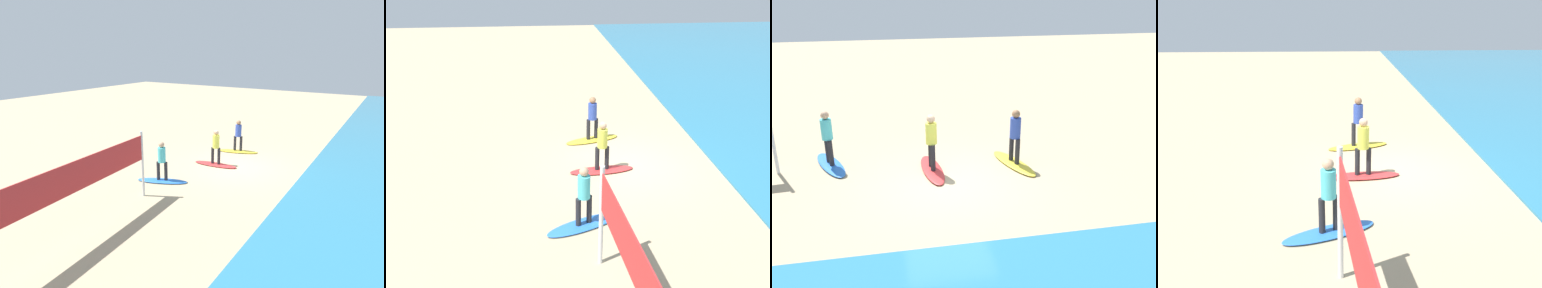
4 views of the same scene
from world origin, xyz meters
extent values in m
plane|color=tan|center=(0.00, 0.00, 0.00)|extent=(60.00, 60.00, 0.00)
ellipsoid|color=yellow|center=(-2.19, -0.83, 0.04)|extent=(1.14, 2.17, 0.09)
cylinder|color=#232328|center=(-2.23, -0.67, 0.48)|extent=(0.14, 0.14, 0.78)
cylinder|color=#232328|center=(-2.14, -0.98, 0.48)|extent=(0.14, 0.14, 0.78)
cylinder|color=#334CAD|center=(-2.19, -0.83, 1.18)|extent=(0.32, 0.32, 0.62)
sphere|color=#9E704C|center=(-2.19, -0.83, 1.61)|extent=(0.24, 0.24, 0.24)
ellipsoid|color=red|center=(0.30, -0.84, 0.04)|extent=(0.73, 2.14, 0.09)
cylinder|color=#232328|center=(0.29, -0.68, 0.48)|extent=(0.14, 0.14, 0.78)
cylinder|color=#232328|center=(0.32, -1.00, 0.48)|extent=(0.14, 0.14, 0.78)
cylinder|color=#E0E04C|center=(0.30, -0.84, 1.18)|extent=(0.32, 0.32, 0.62)
sphere|color=tan|center=(0.30, -0.84, 1.61)|extent=(0.24, 0.24, 0.24)
ellipsoid|color=blue|center=(3.27, -1.77, 0.04)|extent=(1.32, 2.15, 0.09)
cylinder|color=#232328|center=(3.20, -1.62, 0.48)|extent=(0.14, 0.14, 0.78)
cylinder|color=#232328|center=(3.33, -1.92, 0.48)|extent=(0.14, 0.14, 0.78)
cylinder|color=#4CC6D1|center=(3.27, -1.77, 1.18)|extent=(0.32, 0.32, 0.62)
sphere|color=tan|center=(3.27, -1.77, 1.61)|extent=(0.24, 0.24, 0.24)
camera|label=1|loc=(13.59, 6.09, 5.36)|focal=31.24mm
camera|label=2|loc=(12.42, -2.85, 6.53)|focal=39.71mm
camera|label=3|loc=(1.54, 10.30, 5.27)|focal=39.20mm
camera|label=4|loc=(10.93, -1.65, 4.72)|focal=38.49mm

